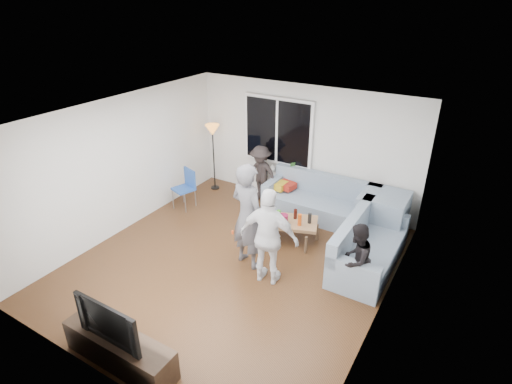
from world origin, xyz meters
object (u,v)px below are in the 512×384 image
Objects in this scene: television at (114,319)px; spectator_back at (260,174)px; sofa_back_section at (319,199)px; floor_lamp at (214,158)px; side_chair at (183,189)px; sofa_right_section at (370,244)px; coffee_table at (287,230)px; spectator_right at (356,260)px; player_right at (269,237)px; player_left at (248,216)px; tv_console at (120,350)px.

spectator_back is at bearing 99.03° from television.
sofa_back_section is 2.70m from floor_lamp.
television reaches higher than side_chair.
sofa_right_section is 1.82× the size of coffee_table.
side_chair is at bearing 89.96° from sofa_right_section.
spectator_back is (-2.82, 1.96, 0.05)m from spectator_right.
floor_lamp reaches higher than sofa_right_section.
floor_lamp is at bearing -47.97° from player_right.
spectator_back is 4.86m from television.
floor_lamp is at bearing 112.81° from television.
player_left is (-0.40, -2.13, 0.50)m from sofa_back_section.
player_right is at bearing 71.85° from television.
coffee_table is at bearing -35.59° from spectator_back.
television is (0.76, -4.80, 0.08)m from spectator_back.
sofa_right_section is at bearing -171.68° from spectator_right.
sofa_right_section is 4.24m from floor_lamp.
player_right is at bearing -86.89° from sofa_back_section.
player_right is 1.02× the size of tv_console.
player_right is 1.64× the size of television.
side_chair is 0.55× the size of floor_lamp.
player_right is 1.36m from spectator_right.
player_right is (2.80, -1.25, 0.39)m from side_chair.
coffee_table is at bearing -88.95° from player_left.
coffee_table is 1.74m from spectator_back.
player_left is (2.27, -1.02, 0.50)m from side_chair.
spectator_back is at bearing 137.95° from coffee_table.
player_left is 0.59m from player_right.
side_chair is at bearing -157.43° from sofa_back_section.
television is at bearing -97.88° from sofa_back_section.
spectator_right is (1.27, 0.44, -0.22)m from player_right.
spectator_back is at bearing 0.79° from floor_lamp.
spectator_right is (0.00, -0.81, 0.17)m from sofa_right_section.
coffee_table is 1.28m from player_left.
player_left is at bearing -100.75° from sofa_back_section.
tv_console reaches higher than coffee_table.
spectator_back is at bearing -116.44° from spectator_right.
sofa_back_section is at bearing 82.12° from television.
player_right reaches higher than coffee_table.
player_right is (2.80, -2.38, 0.04)m from floor_lamp.
coffee_table is at bearing -23.95° from floor_lamp.
sofa_back_section is at bearing -0.27° from floor_lamp.
sofa_back_section is 2.67× the size of side_chair.
side_chair is at bearing -179.70° from coffee_table.
sofa_right_section is 1.67× the size of spectator_right.
coffee_table is 0.67× the size of player_right.
floor_lamp is 0.97× the size of tv_console.
player_left reaches higher than coffee_table.
sofa_right_section is 4.21m from television.
sofa_right_section is 1.25× the size of tv_console.
floor_lamp reaches higher than coffee_table.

